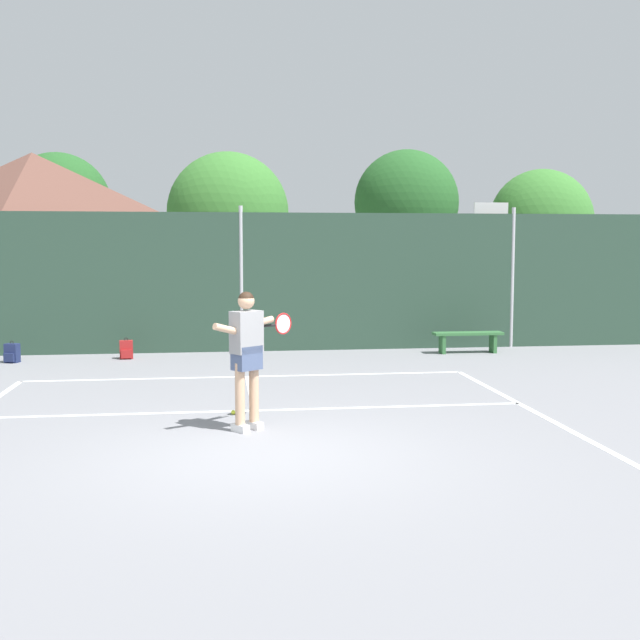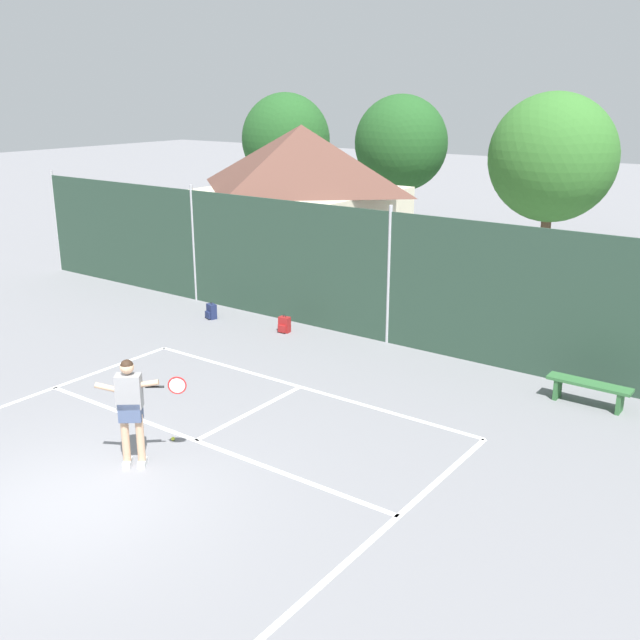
% 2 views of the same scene
% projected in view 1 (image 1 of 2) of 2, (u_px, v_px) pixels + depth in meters
% --- Properties ---
extents(ground_plane, '(120.00, 120.00, 0.00)m').
position_uv_depth(ground_plane, '(265.00, 455.00, 9.15)').
color(ground_plane, gray).
extents(court_markings, '(8.30, 11.10, 0.01)m').
position_uv_depth(court_markings, '(262.00, 441.00, 9.79)').
color(court_markings, white).
rests_on(court_markings, ground).
extents(chainlink_fence, '(26.09, 0.09, 3.35)m').
position_uv_depth(chainlink_fence, '(241.00, 282.00, 17.88)').
color(chainlink_fence, '#284233').
rests_on(chainlink_fence, ground).
extents(basketball_hoop, '(0.90, 0.67, 3.55)m').
position_uv_depth(basketball_hoop, '(490.00, 251.00, 20.18)').
color(basketball_hoop, yellow).
rests_on(basketball_hoop, ground).
extents(clubhouse_building, '(5.81, 5.12, 4.89)m').
position_uv_depth(clubhouse_building, '(35.00, 242.00, 20.69)').
color(clubhouse_building, beige).
rests_on(clubhouse_building, ground).
extents(treeline_backdrop, '(28.02, 4.03, 6.05)m').
position_uv_depth(treeline_backdrop, '(239.00, 211.00, 28.77)').
color(treeline_backdrop, brown).
rests_on(treeline_backdrop, ground).
extents(tennis_player, '(1.11, 1.00, 1.85)m').
position_uv_depth(tennis_player, '(247.00, 348.00, 10.27)').
color(tennis_player, silver).
rests_on(tennis_player, ground).
extents(tennis_ball, '(0.07, 0.07, 0.07)m').
position_uv_depth(tennis_ball, '(233.00, 412.00, 11.33)').
color(tennis_ball, '#CCE033').
rests_on(tennis_ball, ground).
extents(backpack_navy, '(0.32, 0.31, 0.46)m').
position_uv_depth(backpack_navy, '(12.00, 353.00, 16.30)').
color(backpack_navy, navy).
rests_on(backpack_navy, ground).
extents(backpack_red, '(0.30, 0.27, 0.46)m').
position_uv_depth(backpack_red, '(126.00, 350.00, 16.84)').
color(backpack_red, maroon).
rests_on(backpack_red, ground).
extents(courtside_bench, '(1.60, 0.36, 0.48)m').
position_uv_depth(courtside_bench, '(468.00, 337.00, 17.74)').
color(courtside_bench, '#336B38').
rests_on(courtside_bench, ground).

